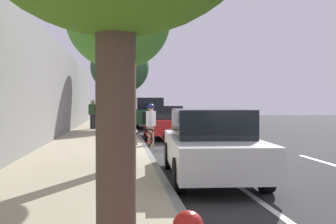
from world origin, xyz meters
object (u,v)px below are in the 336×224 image
object	(u,v)px
cyclist_with_backpack	(150,121)
street_tree_near_cyclist	(120,68)
bicycle_at_curb	(157,139)
pedestrian_on_phone	(93,113)
parked_suv_silver_nearest	(143,110)
street_tree_mid_block	(119,22)
parked_suv_green_second	(148,112)
parked_sedan_white_far	(210,144)
parked_sedan_red_mid	(164,122)

from	to	relation	value
cyclist_with_backpack	street_tree_near_cyclist	size ratio (longest dim) A/B	0.31
bicycle_at_curb	street_tree_near_cyclist	bearing A→B (deg)	-82.24
cyclist_with_backpack	bicycle_at_curb	bearing A→B (deg)	115.65
street_tree_near_cyclist	pedestrian_on_phone	size ratio (longest dim) A/B	3.12
bicycle_at_curb	cyclist_with_backpack	distance (m)	0.81
parked_suv_silver_nearest	street_tree_mid_block	xyz separation A→B (m)	(1.86, 23.50, 2.48)
street_tree_near_cyclist	pedestrian_on_phone	bearing A→B (deg)	27.37
street_tree_mid_block	pedestrian_on_phone	world-z (taller)	street_tree_mid_block
parked_suv_green_second	cyclist_with_backpack	size ratio (longest dim) A/B	2.91
street_tree_mid_block	parked_suv_silver_nearest	bearing A→B (deg)	-94.53
parked_suv_silver_nearest	parked_suv_green_second	distance (m)	6.52
parked_suv_silver_nearest	parked_sedan_white_far	distance (m)	24.23
bicycle_at_curb	pedestrian_on_phone	bearing A→B (deg)	-72.20
cyclist_with_backpack	street_tree_near_cyclist	distance (m)	9.97
parked_suv_silver_nearest	cyclist_with_backpack	distance (m)	18.05
parked_sedan_white_far	cyclist_with_backpack	size ratio (longest dim) A/B	2.76
pedestrian_on_phone	bicycle_at_curb	bearing A→B (deg)	107.80
street_tree_mid_block	pedestrian_on_phone	bearing A→B (deg)	-83.64
bicycle_at_curb	parked_suv_green_second	bearing A→B (deg)	-92.48
parked_sedan_white_far	street_tree_mid_block	size ratio (longest dim) A/B	0.98
parked_suv_silver_nearest	pedestrian_on_phone	distance (m)	9.97
parked_sedan_white_far	pedestrian_on_phone	size ratio (longest dim) A/B	2.65
street_tree_mid_block	cyclist_with_backpack	bearing A→B (deg)	-101.74
parked_sedan_red_mid	parked_suv_green_second	bearing A→B (deg)	-88.63
street_tree_near_cyclist	cyclist_with_backpack	bearing A→B (deg)	96.82
parked_suv_green_second	street_tree_near_cyclist	size ratio (longest dim) A/B	0.90
bicycle_at_curb	pedestrian_on_phone	distance (m)	9.63
street_tree_near_cyclist	bicycle_at_curb	bearing A→B (deg)	97.76
cyclist_with_backpack	pedestrian_on_phone	size ratio (longest dim) A/B	0.96
parked_suv_green_second	street_tree_mid_block	xyz separation A→B (m)	(1.88, 16.98, 2.48)
street_tree_mid_block	pedestrian_on_phone	distance (m)	14.44
parked_suv_silver_nearest	pedestrian_on_phone	bearing A→B (deg)	69.82
parked_suv_green_second	parked_sedan_red_mid	size ratio (longest dim) A/B	1.06
parked_suv_green_second	bicycle_at_curb	size ratio (longest dim) A/B	2.84
street_tree_near_cyclist	parked_suv_silver_nearest	bearing A→B (deg)	-102.29
parked_suv_green_second	bicycle_at_curb	distance (m)	12.01
parked_suv_green_second	parked_sedan_red_mid	distance (m)	7.78
parked_sedan_white_far	street_tree_near_cyclist	bearing A→B (deg)	-82.78
parked_sedan_red_mid	pedestrian_on_phone	bearing A→B (deg)	-53.61
parked_suv_silver_nearest	parked_suv_green_second	bearing A→B (deg)	90.14
parked_sedan_red_mid	street_tree_mid_block	world-z (taller)	street_tree_mid_block
parked_sedan_white_far	street_tree_mid_block	distance (m)	3.48
parked_suv_green_second	parked_sedan_white_far	xyz separation A→B (m)	(-0.11, 17.71, -0.27)
parked_sedan_red_mid	cyclist_with_backpack	bearing A→B (deg)	76.11
parked_suv_silver_nearest	cyclist_with_backpack	size ratio (longest dim) A/B	2.91
street_tree_near_cyclist	pedestrian_on_phone	xyz separation A→B (m)	(1.58, 0.82, -2.70)
parked_suv_green_second	street_tree_mid_block	size ratio (longest dim) A/B	1.03
parked_suv_silver_nearest	street_tree_mid_block	bearing A→B (deg)	85.47
parked_suv_silver_nearest	parked_sedan_red_mid	bearing A→B (deg)	90.81
parked_sedan_red_mid	pedestrian_on_phone	xyz separation A→B (m)	(3.64, -4.94, 0.34)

